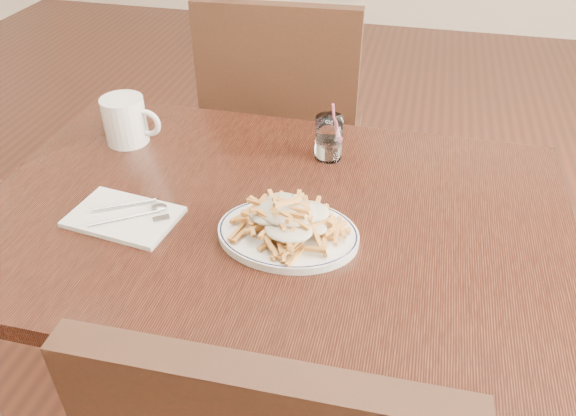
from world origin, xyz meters
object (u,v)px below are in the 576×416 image
(table, at_px, (271,239))
(coffee_mug, at_px, (126,120))
(chair_far, at_px, (284,131))
(water_glass, at_px, (329,140))
(loaded_fries, at_px, (288,216))
(fries_plate, at_px, (288,234))

(table, xyz_separation_m, coffee_mug, (-0.41, 0.19, 0.13))
(chair_far, relative_size, water_glass, 7.15)
(table, relative_size, loaded_fries, 5.63)
(chair_far, height_order, water_glass, chair_far)
(water_glass, bearing_deg, table, -108.54)
(loaded_fries, bearing_deg, water_glass, 86.06)
(chair_far, height_order, fries_plate, chair_far)
(loaded_fries, xyz_separation_m, coffee_mug, (-0.46, 0.27, 0.01))
(table, height_order, chair_far, chair_far)
(table, distance_m, loaded_fries, 0.16)
(water_glass, bearing_deg, coffee_mug, -175.28)
(coffee_mug, bearing_deg, chair_far, 59.95)
(water_glass, height_order, coffee_mug, water_glass)
(chair_far, xyz_separation_m, coffee_mug, (-0.27, -0.47, 0.24))
(loaded_fries, bearing_deg, fries_plate, -45.00)
(table, bearing_deg, water_glass, 71.46)
(fries_plate, xyz_separation_m, water_glass, (0.02, 0.31, 0.04))
(table, bearing_deg, coffee_mug, 154.89)
(water_glass, relative_size, coffee_mug, 0.97)
(chair_far, relative_size, fries_plate, 3.03)
(fries_plate, bearing_deg, chair_far, 104.48)
(chair_far, xyz_separation_m, fries_plate, (0.19, -0.74, 0.19))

